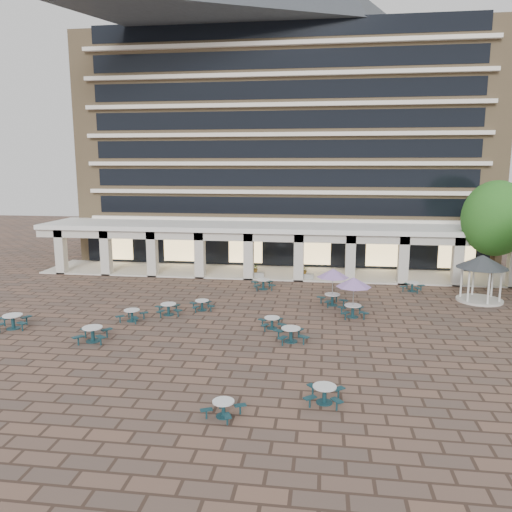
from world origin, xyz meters
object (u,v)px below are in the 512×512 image
Objects in this scene: gazebo at (482,267)px; planter_left at (256,273)px; picnic_table_1 at (93,333)px; picnic_table_2 at (223,407)px; picnic_table_0 at (13,320)px; planter_right at (305,275)px.

gazebo reaches higher than planter_left.
planter_left is at bearing 163.04° from gazebo.
picnic_table_1 is 11.36m from picnic_table_2.
gazebo reaches higher than picnic_table_2.
picnic_table_2 is (14.45, -8.62, -0.12)m from picnic_table_0.
picnic_table_1 is at bearing -153.86° from gazebo.
gazebo is 2.37× the size of planter_right.
planter_right is (2.16, 23.90, 0.04)m from picnic_table_2.
picnic_table_1 reaches higher than picnic_table_2.
planter_right reaches higher than picnic_table_2.
picnic_table_1 is 1.36× the size of planter_left.
gazebo is at bearing 72.99° from picnic_table_2.
planter_left is (12.41, 15.28, -0.03)m from picnic_table_0.
picnic_table_2 is at bearing -52.22° from picnic_table_0.
picnic_table_1 is at bearing -123.23° from planter_right.
gazebo is 13.79m from planter_right.
planter_left reaches higher than picnic_table_0.
picnic_table_2 is 1.16× the size of planter_left.
picnic_table_0 is 1.31× the size of picnic_table_2.
planter_left is 4.21m from planter_right.
picnic_table_2 is 24.00m from planter_right.
picnic_table_1 is 1.17× the size of picnic_table_2.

